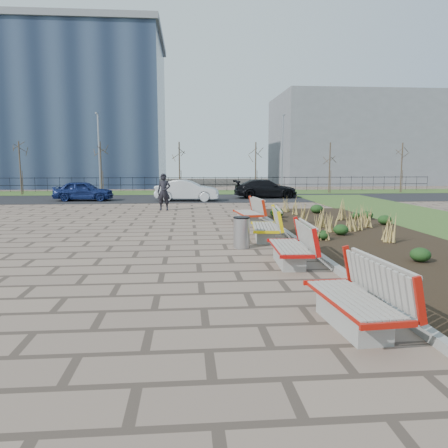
{
  "coord_description": "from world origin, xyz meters",
  "views": [
    {
      "loc": [
        0.57,
        -7.93,
        2.45
      ],
      "look_at": [
        1.5,
        3.0,
        0.9
      ],
      "focal_mm": 35.0,
      "sensor_mm": 36.0,
      "label": 1
    }
  ],
  "objects": [
    {
      "name": "ground",
      "position": [
        0.0,
        0.0,
        0.0
      ],
      "size": [
        120.0,
        120.0,
        0.0
      ],
      "primitive_type": "plane",
      "color": "#756050",
      "rests_on": "ground"
    },
    {
      "name": "planting_bed",
      "position": [
        6.25,
        5.0,
        0.05
      ],
      "size": [
        4.5,
        18.0,
        0.1
      ],
      "primitive_type": "cube",
      "color": "black",
      "rests_on": "ground"
    },
    {
      "name": "planting_curb",
      "position": [
        3.92,
        5.0,
        0.07
      ],
      "size": [
        0.16,
        18.0,
        0.15
      ],
      "primitive_type": "cube",
      "color": "gray",
      "rests_on": "ground"
    },
    {
      "name": "grass_verge_far",
      "position": [
        0.0,
        28.0,
        0.02
      ],
      "size": [
        80.0,
        5.0,
        0.04
      ],
      "primitive_type": "cube",
      "color": "#33511E",
      "rests_on": "ground"
    },
    {
      "name": "road",
      "position": [
        0.0,
        22.0,
        0.01
      ],
      "size": [
        80.0,
        7.0,
        0.02
      ],
      "primitive_type": "cube",
      "color": "black",
      "rests_on": "ground"
    },
    {
      "name": "bench_a",
      "position": [
        3.0,
        -1.86,
        0.5
      ],
      "size": [
        1.06,
        2.16,
        1.0
      ],
      "primitive_type": null,
      "rotation": [
        0.0,
        0.0,
        0.08
      ],
      "color": "#B4160C",
      "rests_on": "ground"
    },
    {
      "name": "bench_b",
      "position": [
        3.0,
        2.2,
        0.5
      ],
      "size": [
        1.0,
        2.14,
        1.0
      ],
      "primitive_type": null,
      "rotation": [
        0.0,
        0.0,
        -0.05
      ],
      "color": "red",
      "rests_on": "ground"
    },
    {
      "name": "bench_c",
      "position": [
        3.0,
        5.58,
        0.5
      ],
      "size": [
        1.13,
        2.19,
        1.0
      ],
      "primitive_type": null,
      "rotation": [
        0.0,
        0.0,
        -0.11
      ],
      "color": "yellow",
      "rests_on": "ground"
    },
    {
      "name": "bench_d",
      "position": [
        3.0,
        9.43,
        0.5
      ],
      "size": [
        1.11,
        2.18,
        1.0
      ],
      "primitive_type": null,
      "rotation": [
        0.0,
        0.0,
        0.1
      ],
      "color": "red",
      "rests_on": "ground"
    },
    {
      "name": "litter_bin",
      "position": [
        2.12,
        4.38,
        0.44
      ],
      "size": [
        0.47,
        0.47,
        0.89
      ],
      "primitive_type": "cylinder",
      "color": "#B2B2B7",
      "rests_on": "ground"
    },
    {
      "name": "pedestrian",
      "position": [
        -0.62,
        14.68,
        0.95
      ],
      "size": [
        0.74,
        0.54,
        1.9
      ],
      "primitive_type": "imported",
      "rotation": [
        0.0,
        0.0,
        -0.12
      ],
      "color": "black",
      "rests_on": "ground"
    },
    {
      "name": "car_blue",
      "position": [
        -6.04,
        20.7,
        0.65
      ],
      "size": [
        3.79,
        1.68,
        1.27
      ],
      "primitive_type": "imported",
      "rotation": [
        0.0,
        0.0,
        1.52
      ],
      "color": "navy",
      "rests_on": "road"
    },
    {
      "name": "car_silver",
      "position": [
        0.58,
        20.01,
        0.68
      ],
      "size": [
        4.16,
        1.85,
        1.33
      ],
      "primitive_type": "imported",
      "rotation": [
        0.0,
        0.0,
        1.46
      ],
      "color": "#BABEC3",
      "rests_on": "road"
    },
    {
      "name": "car_black",
      "position": [
        6.0,
        21.95,
        0.66
      ],
      "size": [
        4.46,
        1.97,
        1.27
      ],
      "primitive_type": "imported",
      "rotation": [
        0.0,
        0.0,
        1.62
      ],
      "color": "black",
      "rests_on": "road"
    },
    {
      "name": "tree_a",
      "position": [
        -12.0,
        26.5,
        2.04
      ],
      "size": [
        1.4,
        1.4,
        4.0
      ],
      "primitive_type": null,
      "color": "#4C3D2D",
      "rests_on": "grass_verge_far"
    },
    {
      "name": "tree_b",
      "position": [
        -6.0,
        26.5,
        2.04
      ],
      "size": [
        1.4,
        1.4,
        4.0
      ],
      "primitive_type": null,
      "color": "#4C3D2D",
      "rests_on": "grass_verge_far"
    },
    {
      "name": "tree_c",
      "position": [
        0.0,
        26.5,
        2.04
      ],
      "size": [
        1.4,
        1.4,
        4.0
      ],
      "primitive_type": null,
      "color": "#4C3D2D",
      "rests_on": "grass_verge_far"
    },
    {
      "name": "tree_d",
      "position": [
        6.0,
        26.5,
        2.04
      ],
      "size": [
        1.4,
        1.4,
        4.0
      ],
      "primitive_type": null,
      "color": "#4C3D2D",
      "rests_on": "grass_verge_far"
    },
    {
      "name": "tree_e",
      "position": [
        12.0,
        26.5,
        2.04
      ],
      "size": [
        1.4,
        1.4,
        4.0
      ],
      "primitive_type": null,
      "color": "#4C3D2D",
      "rests_on": "grass_verge_far"
    },
    {
      "name": "tree_f",
      "position": [
        18.0,
        26.5,
        2.04
      ],
      "size": [
        1.4,
        1.4,
        4.0
      ],
      "primitive_type": null,
      "color": "#4C3D2D",
      "rests_on": "grass_verge_far"
    },
    {
      "name": "lamp_west",
      "position": [
        -6.0,
        26.0,
        3.04
      ],
      "size": [
        0.24,
        0.6,
        6.0
      ],
      "primitive_type": null,
      "color": "gray",
      "rests_on": "grass_verge_far"
    },
    {
      "name": "lamp_east",
      "position": [
        8.0,
        26.0,
        3.04
      ],
      "size": [
        0.24,
        0.6,
        6.0
      ],
      "primitive_type": null,
      "color": "gray",
      "rests_on": "grass_verge_far"
    },
    {
      "name": "railing_fence",
      "position": [
        0.0,
        29.5,
        0.64
      ],
      "size": [
        44.0,
        0.1,
        1.2
      ],
      "primitive_type": null,
      "color": "black",
      "rests_on": "grass_verge_far"
    },
    {
      "name": "building_grey",
      "position": [
        20.0,
        42.0,
        5.0
      ],
      "size": [
        18.0,
        12.0,
        10.0
      ],
      "primitive_type": "cube",
      "color": "slate",
      "rests_on": "ground"
    }
  ]
}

